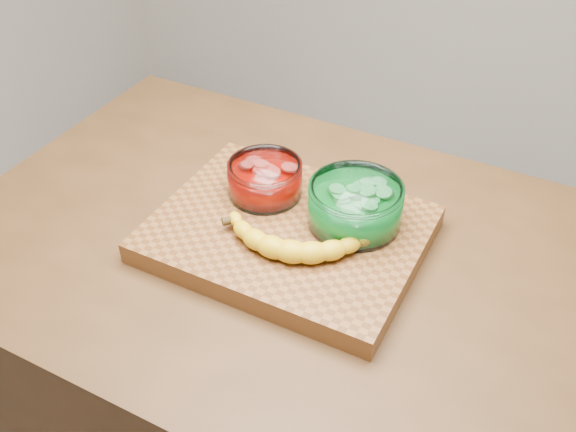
% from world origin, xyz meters
% --- Properties ---
extents(counter, '(1.20, 0.80, 0.90)m').
position_xyz_m(counter, '(0.00, 0.00, 0.45)').
color(counter, '#4B2E16').
rests_on(counter, ground).
extents(cutting_board, '(0.45, 0.35, 0.04)m').
position_xyz_m(cutting_board, '(0.00, 0.00, 0.92)').
color(cutting_board, brown).
rests_on(cutting_board, counter).
extents(bowl_red, '(0.13, 0.13, 0.06)m').
position_xyz_m(bowl_red, '(-0.08, 0.06, 0.97)').
color(bowl_red, white).
rests_on(bowl_red, cutting_board).
extents(bowl_green, '(0.16, 0.16, 0.07)m').
position_xyz_m(bowl_green, '(0.10, 0.06, 0.98)').
color(bowl_green, white).
rests_on(bowl_green, cutting_board).
extents(banana, '(0.27, 0.15, 0.04)m').
position_xyz_m(banana, '(0.03, -0.03, 0.96)').
color(banana, gold).
rests_on(banana, cutting_board).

